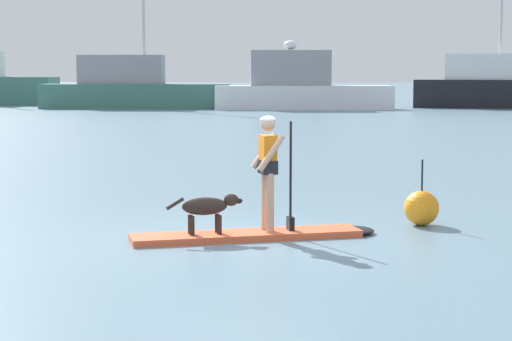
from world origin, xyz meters
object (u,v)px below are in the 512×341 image
Objects in this scene: person_paddler at (269,164)px; moored_boat_outer at (132,88)px; paddleboard at (262,235)px; marker_buoy at (421,208)px; dog at (208,207)px; moored_boat_starboard at (489,87)px; moored_boat_port at (299,87)px.

moored_boat_outer is at bearing 108.28° from person_paddler.
marker_buoy is at bearing 30.93° from paddleboard.
paddleboard is at bearing -149.07° from marker_buoy.
person_paddler reaches higher than marker_buoy.
dog is 51.02m from moored_boat_starboard.
dog is 46.02m from moored_boat_port.
marker_buoy is at bearing -68.56° from moored_boat_outer.
person_paddler is 45.73m from moored_boat_port.
paddleboard is 0.92m from dog.
dog is 0.09× the size of moored_boat_port.
paddleboard is 3.40× the size of dog.
person_paddler is at bearing 22.10° from dog.
moored_boat_outer is 24.36m from moored_boat_starboard.
dog is 1.01× the size of marker_buoy.
moored_boat_port is 44.60m from marker_buoy.
moored_boat_outer reaches higher than person_paddler.
moored_boat_starboard is at bearing 18.12° from moored_boat_port.
dog is 47.88m from moored_boat_outer.
moored_boat_outer is (-14.90, 45.43, 1.31)m from paddleboard.
moored_boat_port is (11.30, 0.18, 0.08)m from moored_boat_outer.
paddleboard is at bearing 22.10° from dog.
marker_buoy is at bearing 31.28° from person_paddler.
paddleboard is 0.31× the size of moored_boat_port.
moored_boat_starboard is at bearing 78.90° from dog.
moored_boat_starboard reaches higher than moored_boat_port.
moored_boat_outer is 12.08× the size of marker_buoy.
moored_boat_starboard is at bearing 79.77° from person_paddler.
moored_boat_port reaches higher than paddleboard.
moored_boat_port is (-3.59, 45.62, 1.39)m from paddleboard.
dog is at bearing -72.81° from moored_boat_outer.
dog reaches higher than paddleboard.
dog is (-0.75, -0.30, 0.44)m from paddleboard.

